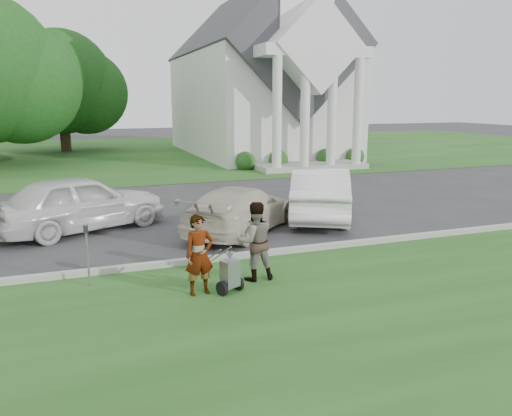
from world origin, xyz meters
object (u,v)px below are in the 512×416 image
church (259,68)px  parking_meter_near (87,247)px  car_b (80,203)px  person_right (255,242)px  striping_cart (230,274)px  car_c (241,209)px  car_d (320,193)px  person_left (199,256)px  tree_back (61,87)px

church → parking_meter_near: size_ratio=18.08×
car_b → church: bearing=-57.6°
person_right → church: bearing=-110.1°
striping_cart → car_c: (1.71, 4.47, 0.27)m
car_d → car_b: bearing=20.0°
church → person_left: bearing=-112.7°
car_b → car_d: 7.46m
person_left → car_d: car_d is taller
person_left → car_d: 7.39m
person_right → car_d: size_ratio=0.34×
car_c → car_d: size_ratio=0.92×
person_right → car_b: person_right is taller
tree_back → striping_cart: (3.36, -31.45, -4.33)m
church → striping_cart: 26.98m
church → tree_back: (-13.01, 6.87, -1.21)m
church → car_d: 20.54m
church → person_right: bearing=-110.4°
tree_back → car_c: (5.07, -26.99, -4.06)m
church → car_b: 22.71m
tree_back → person_left: (2.79, -31.32, -3.92)m
tree_back → person_left: 31.68m
car_b → car_d: car_b is taller
car_d → person_left: bearing=71.3°
striping_cart → tree_back: bearing=72.2°
tree_back → parking_meter_near: 30.37m
parking_meter_near → car_d: 8.35m
church → parking_meter_near: church is taller
person_left → car_d: bearing=38.4°
striping_cart → car_c: 4.79m
person_left → car_d: (5.28, 5.17, 0.03)m
car_b → car_d: size_ratio=0.98×
tree_back → person_left: size_ratio=5.98×
tree_back → car_d: size_ratio=1.90×
church → striping_cart: church is taller
parking_meter_near → striping_cart: bearing=-27.0°
church → striping_cart: bearing=-111.4°
tree_back → person_right: bearing=-82.5°
person_right → parking_meter_near: 3.45m
tree_back → striping_cart: size_ratio=8.98×
striping_cart → car_d: 7.11m
car_c → car_b: bearing=23.5°
car_b → car_c: size_ratio=1.06×
car_b → parking_meter_near: bearing=157.0°
car_c → church: bearing=-66.4°
church → car_b: bearing=-123.9°
striping_cart → car_d: size_ratio=0.21×
car_c → tree_back: bearing=-34.2°
person_right → car_b: 6.62m
tree_back → car_d: (8.07, -26.14, -3.89)m
parking_meter_near → tree_back: bearing=91.4°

